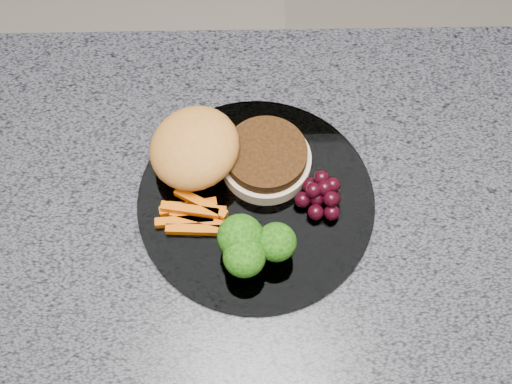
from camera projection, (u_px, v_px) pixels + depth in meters
island_cabinet at (318, 357)px, 1.18m from camera, size 1.20×0.60×0.86m
countertop at (350, 258)px, 0.77m from camera, size 1.20×0.60×0.04m
plate at (256, 201)px, 0.78m from camera, size 0.26×0.26×0.01m
burger at (220, 154)px, 0.78m from camera, size 0.19×0.12×0.06m
carrot_sticks at (193, 214)px, 0.76m from camera, size 0.08×0.05×0.02m
broccoli at (251, 245)px, 0.72m from camera, size 0.08×0.07×0.06m
grape_bunch at (322, 194)px, 0.77m from camera, size 0.05×0.05×0.03m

